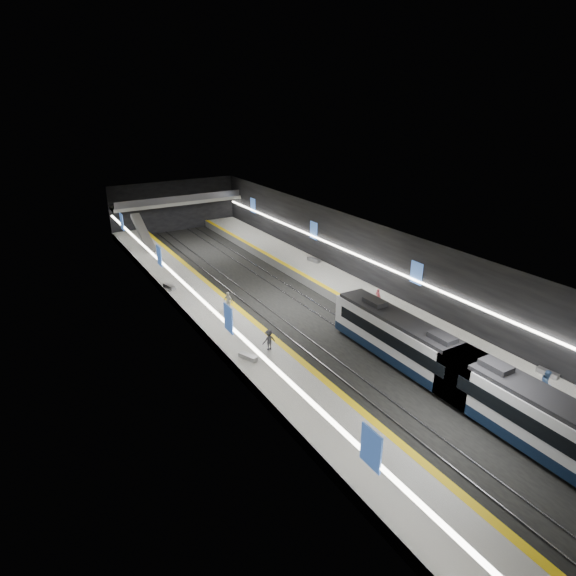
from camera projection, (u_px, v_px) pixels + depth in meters
ground at (286, 308)px, 49.89m from camera, size 70.00×70.00×0.00m
ceiling at (286, 233)px, 46.87m from camera, size 20.00×70.00×0.04m
wall_left at (192, 291)px, 43.65m from camera, size 0.04×70.00×8.00m
wall_right at (364, 255)px, 53.12m from camera, size 0.04×70.00×8.00m
wall_back at (174, 206)px, 76.25m from camera, size 20.00×0.04×8.00m
platform_left at (219, 319)px, 46.15m from camera, size 5.00×70.00×1.00m
tile_surface_left at (219, 315)px, 45.96m from camera, size 5.00×70.00×0.02m
tactile_strip_left at (240, 310)px, 47.00m from camera, size 0.60×70.00×0.02m
platform_right at (345, 289)px, 53.25m from camera, size 5.00×70.00×1.00m
tile_surface_right at (345, 285)px, 53.06m from camera, size 5.00×70.00×0.02m
tactile_strip_right at (328, 289)px, 52.01m from camera, size 0.60×70.00×0.02m
rails at (286, 307)px, 49.87m from camera, size 6.52×70.00×0.12m
train at (464, 375)px, 33.95m from camera, size 2.69×27.11×3.60m
ad_posters at (281, 264)px, 48.99m from camera, size 19.94×53.50×2.20m
cove_light_left at (194, 292)px, 43.82m from camera, size 0.25×68.60×0.12m
cove_light_right at (363, 257)px, 53.10m from camera, size 0.25×68.60×0.12m
mezzanine_bridge at (178, 202)px, 74.21m from camera, size 20.00×3.00×1.50m
escalator at (143, 232)px, 65.95m from camera, size 1.20×7.50×3.92m
bench_left_near at (248, 357)px, 38.20m from camera, size 1.08×1.71×0.41m
bench_left_far at (169, 287)px, 52.00m from camera, size 0.90×1.82×0.43m
bench_right_near at (548, 373)px, 36.03m from camera, size 0.58×1.63×0.39m
bench_right_far at (314, 260)px, 60.32m from camera, size 0.89×1.95×0.46m
passenger_right_a at (378, 297)px, 47.67m from camera, size 0.52×0.70×1.74m
passenger_right_b at (546, 383)px, 33.38m from camera, size 1.17×1.06×1.96m
passenger_left_a at (228, 301)px, 46.51m from camera, size 0.86×1.22×1.92m
passenger_left_b at (269, 340)px, 39.38m from camera, size 1.15×0.67×1.78m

